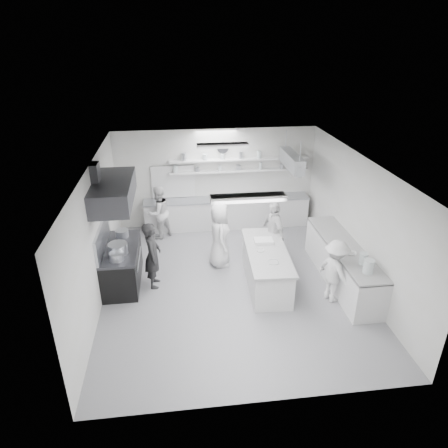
{
  "coord_description": "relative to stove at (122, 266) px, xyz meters",
  "views": [
    {
      "loc": [
        -1.2,
        -8.1,
        5.48
      ],
      "look_at": [
        -0.12,
        0.6,
        1.32
      ],
      "focal_mm": 32.22,
      "sensor_mm": 36.0,
      "label": 1
    }
  ],
  "objects": [
    {
      "name": "light_fixture_rear",
      "position": [
        2.6,
        1.4,
        2.49
      ],
      "size": [
        1.3,
        0.25,
        0.1
      ],
      "primitive_type": "cube",
      "color": "silver",
      "rests_on": "ceiling"
    },
    {
      "name": "wall_left",
      "position": [
        -0.4,
        -0.4,
        1.05
      ],
      "size": [
        0.04,
        7.0,
        3.0
      ],
      "primitive_type": "cube",
      "color": "beige",
      "rests_on": "floor"
    },
    {
      "name": "ceiling",
      "position": [
        2.6,
        -0.4,
        2.56
      ],
      "size": [
        6.0,
        7.0,
        0.02
      ],
      "primitive_type": "cube",
      "color": "silver",
      "rests_on": "wall_back"
    },
    {
      "name": "exhaust_hood",
      "position": [
        0.0,
        -0.0,
        1.9
      ],
      "size": [
        0.85,
        2.0,
        0.5
      ],
      "primitive_type": "cube",
      "color": "#333338",
      "rests_on": "wall_left"
    },
    {
      "name": "cook_back",
      "position": [
        0.83,
        2.32,
        0.34
      ],
      "size": [
        0.98,
        0.94,
        1.58
      ],
      "primitive_type": "imported",
      "rotation": [
        0.0,
        0.0,
        -2.48
      ],
      "color": "silver",
      "rests_on": "floor"
    },
    {
      "name": "cook_stove",
      "position": [
        0.75,
        -0.22,
        0.37
      ],
      "size": [
        0.41,
        0.61,
        1.64
      ],
      "primitive_type": "imported",
      "rotation": [
        0.0,
        0.0,
        1.55
      ],
      "color": "black",
      "rests_on": "floor"
    },
    {
      "name": "shelf_lower",
      "position": [
        3.3,
        2.97,
        1.3
      ],
      "size": [
        4.2,
        0.26,
        0.04
      ],
      "primitive_type": "cube",
      "color": "silver",
      "rests_on": "wall_back"
    },
    {
      "name": "cook_right",
      "position": [
        4.76,
        -1.31,
        0.29
      ],
      "size": [
        0.86,
        1.09,
        1.49
      ],
      "primitive_type": "imported",
      "rotation": [
        0.0,
        0.0,
        1.94
      ],
      "color": "silver",
      "rests_on": "floor"
    },
    {
      "name": "wall_clock",
      "position": [
        2.8,
        3.06,
        2.0
      ],
      "size": [
        0.32,
        0.05,
        0.32
      ],
      "primitive_type": "cylinder",
      "rotation": [
        1.57,
        0.0,
        0.0
      ],
      "color": "silver",
      "rests_on": "wall_back"
    },
    {
      "name": "right_counter",
      "position": [
        5.25,
        -0.6,
        0.02
      ],
      "size": [
        0.74,
        3.3,
        0.94
      ],
      "primitive_type": "cube",
      "color": "silver",
      "rests_on": "floor"
    },
    {
      "name": "wall_right",
      "position": [
        5.6,
        -0.4,
        1.05
      ],
      "size": [
        0.04,
        7.0,
        3.0
      ],
      "primitive_type": "cube",
      "color": "beige",
      "rests_on": "floor"
    },
    {
      "name": "cook_island_right",
      "position": [
        3.8,
        0.54,
        0.39
      ],
      "size": [
        0.65,
        1.06,
        1.69
      ],
      "primitive_type": "imported",
      "rotation": [
        0.0,
        0.0,
        -1.32
      ],
      "color": "silver",
      "rests_on": "floor"
    },
    {
      "name": "stove",
      "position": [
        0.0,
        0.0,
        0.0
      ],
      "size": [
        0.8,
        1.8,
        0.9
      ],
      "primitive_type": "cube",
      "color": "black",
      "rests_on": "floor"
    },
    {
      "name": "bowl_island_a",
      "position": [
        3.44,
        -1.01,
        0.43
      ],
      "size": [
        0.26,
        0.26,
        0.06
      ],
      "primitive_type": "imported",
      "rotation": [
        0.0,
        0.0,
        -0.11
      ],
      "color": "#B1B4BC",
      "rests_on": "prep_island"
    },
    {
      "name": "bowl_island_b",
      "position": [
        3.25,
        -0.45,
        0.43
      ],
      "size": [
        0.25,
        0.25,
        0.06
      ],
      "primitive_type": "imported",
      "rotation": [
        0.0,
        0.0,
        -0.21
      ],
      "color": "silver",
      "rests_on": "prep_island"
    },
    {
      "name": "back_counter",
      "position": [
        2.9,
        2.8,
        0.01
      ],
      "size": [
        5.0,
        0.6,
        0.92
      ],
      "primitive_type": "cube",
      "color": "silver",
      "rests_on": "floor"
    },
    {
      "name": "stove_pot",
      "position": [
        0.0,
        -0.29,
        0.61
      ],
      "size": [
        0.43,
        0.43,
        0.29
      ],
      "primitive_type": "cylinder",
      "color": "#B1B4BC",
      "rests_on": "stove"
    },
    {
      "name": "wall_front",
      "position": [
        2.6,
        -3.9,
        1.05
      ],
      "size": [
        6.0,
        0.04,
        3.0
      ],
      "primitive_type": "cube",
      "color": "beige",
      "rests_on": "floor"
    },
    {
      "name": "bowl_right",
      "position": [
        5.23,
        -0.99,
        0.52
      ],
      "size": [
        0.33,
        0.33,
        0.06
      ],
      "primitive_type": "imported",
      "rotation": [
        0.0,
        0.0,
        -0.41
      ],
      "color": "silver",
      "rests_on": "right_counter"
    },
    {
      "name": "pass_through_window",
      "position": [
        1.3,
        3.08,
        1.0
      ],
      "size": [
        1.3,
        0.04,
        1.0
      ],
      "primitive_type": "cube",
      "color": "black",
      "rests_on": "wall_back"
    },
    {
      "name": "prep_island",
      "position": [
        3.41,
        -0.47,
        -0.03
      ],
      "size": [
        0.98,
        2.34,
        0.85
      ],
      "primitive_type": "cube",
      "rotation": [
        0.0,
        0.0,
        -0.05
      ],
      "color": "silver",
      "rests_on": "floor"
    },
    {
      "name": "light_fixture_front",
      "position": [
        2.6,
        -2.2,
        2.49
      ],
      "size": [
        1.3,
        0.25,
        0.1
      ],
      "primitive_type": "cube",
      "color": "silver",
      "rests_on": "ceiling"
    },
    {
      "name": "cook_island_left",
      "position": [
        2.41,
        0.55,
        0.4
      ],
      "size": [
        0.55,
        0.84,
        1.69
      ],
      "primitive_type": "imported",
      "rotation": [
        0.0,
        0.0,
        1.59
      ],
      "color": "silver",
      "rests_on": "floor"
    },
    {
      "name": "floor",
      "position": [
        2.6,
        -0.4,
        -0.46
      ],
      "size": [
        6.0,
        7.0,
        0.02
      ],
      "primitive_type": "cube",
      "color": "#9C9C9F",
      "rests_on": "ground"
    },
    {
      "name": "shelf_upper",
      "position": [
        3.3,
        2.97,
        1.65
      ],
      "size": [
        4.2,
        0.26,
        0.04
      ],
      "primitive_type": "cube",
      "color": "silver",
      "rests_on": "wall_back"
    },
    {
      "name": "pot_rack",
      "position": [
        4.6,
        2.0,
        1.85
      ],
      "size": [
        0.3,
        1.6,
        0.4
      ],
      "primitive_type": "cube",
      "color": "#B1B4BC",
      "rests_on": "ceiling"
    },
    {
      "name": "wall_back",
      "position": [
        2.6,
        3.1,
        1.05
      ],
      "size": [
        6.0,
        0.04,
        3.0
      ],
      "primitive_type": "cube",
      "color": "beige",
      "rests_on": "floor"
    }
  ]
}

